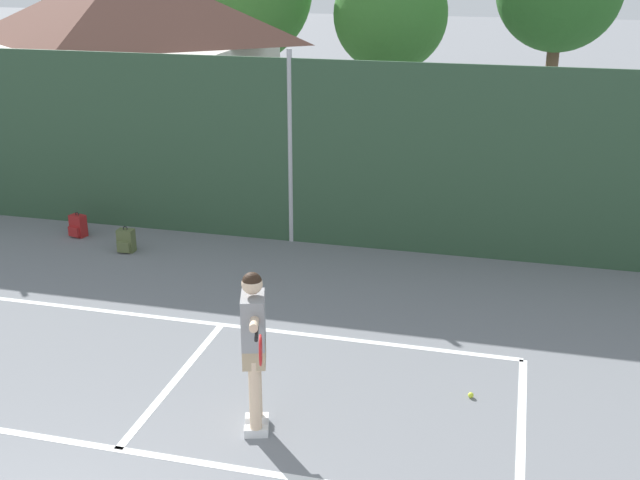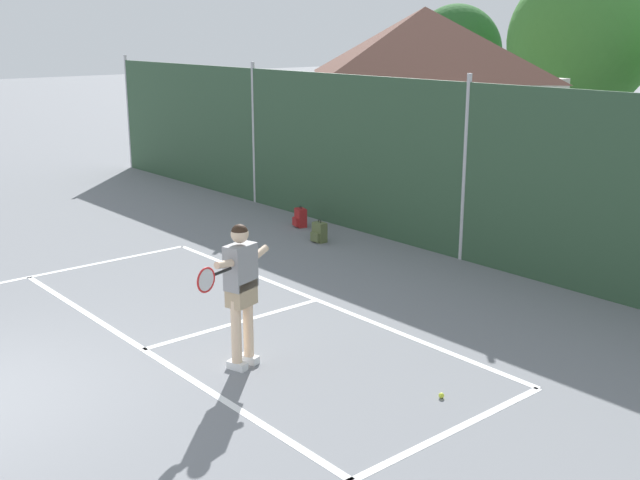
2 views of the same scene
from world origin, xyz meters
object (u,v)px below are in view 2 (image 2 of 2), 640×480
tennis_player (241,283)px  backpack_olive (319,233)px  tennis_ball (441,395)px  backpack_red (300,218)px

tennis_player → backpack_olive: 6.10m
tennis_ball → tennis_player: bearing=-150.6°
tennis_player → tennis_ball: size_ratio=28.10×
tennis_player → backpack_red: 7.28m
tennis_player → tennis_ball: 2.76m
tennis_player → backpack_olive: tennis_player is taller
tennis_ball → backpack_olive: size_ratio=0.14×
backpack_red → backpack_olive: 1.31m
tennis_ball → backpack_red: 8.29m
tennis_player → backpack_red: (-5.13, 5.08, -0.92)m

